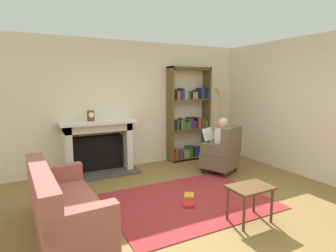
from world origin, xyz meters
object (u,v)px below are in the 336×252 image
Objects in this scene: fireplace at (99,145)px; seated_reader at (218,143)px; mantel_clock at (91,116)px; sofa_floral at (63,209)px; armchair_reading at (223,153)px; side_table at (250,192)px; bookshelf at (189,116)px; floor_lamp at (221,100)px.

seated_reader is at bearing -26.32° from fireplace.
mantel_clock is 2.32m from sofa_floral.
armchair_reading is 0.56× the size of sofa_floral.
fireplace is 2.66× the size of side_table.
sofa_floral is at bearing -9.28° from armchair_reading.
mantel_clock is at bearing -176.62° from bookshelf.
floor_lamp reaches higher than seated_reader.
sofa_floral is (-0.77, -2.00, -0.87)m from mantel_clock.
seated_reader is at bearing -74.99° from sofa_floral.
armchair_reading is (2.22, -1.18, -0.15)m from fireplace.
bookshelf is 3.90× the size of side_table.
sofa_floral reaches higher than side_table.
seated_reader is 0.67× the size of floor_lamp.
mantel_clock is at bearing -145.62° from fireplace.
sofa_floral is at bearing -113.71° from fireplace.
bookshelf is at bearing 0.91° from fireplace.
bookshelf is (2.15, 0.03, 0.46)m from fireplace.
fireplace is 7.35× the size of mantel_clock.
floor_lamp reaches higher than fireplace.
bookshelf is 0.82m from floor_lamp.
fireplace is at bearing -52.01° from seated_reader.
sofa_floral is (-3.09, -1.03, -0.30)m from seated_reader.
floor_lamp is at bearing -156.06° from seated_reader.
fireplace is 1.54× the size of armchair_reading.
side_table is at bearing 35.99° from armchair_reading.
armchair_reading is 3.27m from sofa_floral.
seated_reader is (-0.05, 0.11, 0.20)m from armchair_reading.
mantel_clock is 2.89m from floor_lamp.
seated_reader is at bearing -90.00° from armchair_reading.
bookshelf is at bearing -115.19° from seated_reader.
seated_reader is 2.03m from side_table.
fireplace is at bearing 114.12° from side_table.
floor_lamp is (0.56, -0.46, 0.39)m from bookshelf.
floor_lamp is (3.64, 1.68, 1.12)m from sofa_floral.
mantel_clock is 0.09× the size of bookshelf.
fireplace is 0.68× the size of bookshelf.
fireplace is at bearing -179.09° from bookshelf.
fireplace is at bearing -53.66° from armchair_reading.
sofa_floral is (-0.92, -2.10, -0.26)m from fireplace.
mantel_clock is 0.21× the size of armchair_reading.
mantel_clock reaches higher than seated_reader.
bookshelf is at bearing -58.69° from sofa_floral.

